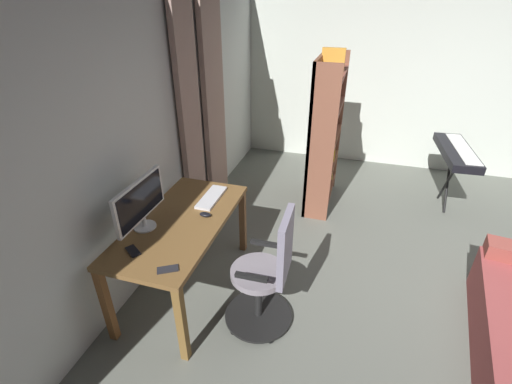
% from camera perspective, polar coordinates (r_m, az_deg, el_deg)
% --- Properties ---
extents(ground_plane, '(7.57, 7.57, 0.00)m').
position_cam_1_polar(ground_plane, '(3.77, 29.05, -14.89)').
color(ground_plane, '#60635A').
extents(back_room_partition, '(5.82, 0.10, 2.61)m').
position_cam_1_polar(back_room_partition, '(3.45, -16.38, 9.55)').
color(back_room_partition, silver).
rests_on(back_room_partition, ground).
extents(left_room_partition, '(0.10, 5.70, 2.61)m').
position_cam_1_polar(left_room_partition, '(5.82, 27.70, 15.33)').
color(left_room_partition, silver).
rests_on(left_room_partition, ground).
extents(curtain_left_panel, '(0.52, 0.06, 2.43)m').
position_cam_1_polar(curtain_left_panel, '(4.44, -6.72, 13.63)').
color(curtain_left_panel, gray).
rests_on(curtain_left_panel, ground).
extents(curtain_right_panel, '(0.40, 0.06, 2.43)m').
position_cam_1_polar(curtain_right_panel, '(3.88, -10.43, 11.04)').
color(curtain_right_panel, gray).
rests_on(curtain_right_panel, ground).
extents(desk, '(1.43, 0.70, 0.74)m').
position_cam_1_polar(desk, '(3.11, -11.74, -5.88)').
color(desk, brown).
rests_on(desk, ground).
extents(office_chair, '(0.56, 0.56, 1.06)m').
position_cam_1_polar(office_chair, '(2.85, 1.79, -13.30)').
color(office_chair, black).
rests_on(office_chair, ground).
extents(computer_monitor, '(0.62, 0.18, 0.41)m').
position_cam_1_polar(computer_monitor, '(2.92, -17.95, -1.52)').
color(computer_monitor, white).
rests_on(computer_monitor, desk).
extents(computer_keyboard, '(0.42, 0.15, 0.02)m').
position_cam_1_polar(computer_keyboard, '(3.31, -7.10, -0.85)').
color(computer_keyboard, silver).
rests_on(computer_keyboard, desk).
extents(computer_mouse, '(0.06, 0.10, 0.04)m').
position_cam_1_polar(computer_mouse, '(3.06, -8.09, -3.57)').
color(computer_mouse, black).
rests_on(computer_mouse, desk).
extents(cell_phone_face_up, '(0.14, 0.16, 0.01)m').
position_cam_1_polar(cell_phone_face_up, '(2.80, -18.99, -8.87)').
color(cell_phone_face_up, black).
rests_on(cell_phone_face_up, desk).
extents(cell_phone_by_monitor, '(0.13, 0.16, 0.01)m').
position_cam_1_polar(cell_phone_by_monitor, '(2.58, -13.87, -11.85)').
color(cell_phone_by_monitor, '#232328').
rests_on(cell_phone_by_monitor, desk).
extents(bookshelf, '(0.93, 0.30, 1.88)m').
position_cam_1_polar(bookshelf, '(4.41, 10.37, 9.08)').
color(bookshelf, brown).
rests_on(bookshelf, ground).
extents(piano_keyboard, '(1.07, 0.39, 0.80)m').
position_cam_1_polar(piano_keyboard, '(4.89, 29.27, 5.45)').
color(piano_keyboard, black).
rests_on(piano_keyboard, ground).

